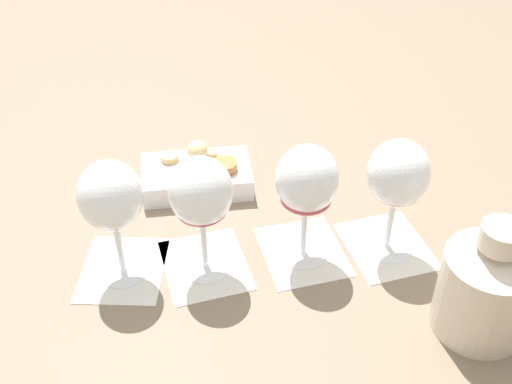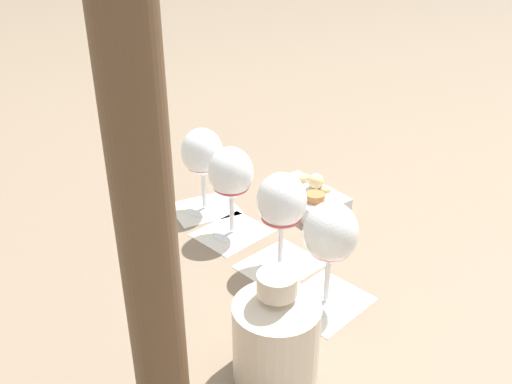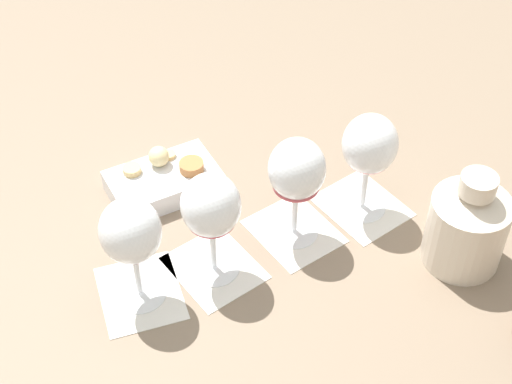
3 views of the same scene
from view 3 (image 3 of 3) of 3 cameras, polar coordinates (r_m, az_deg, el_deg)
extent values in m
plane|color=#7F6B56|center=(1.08, -0.19, -4.19)|extent=(8.00, 8.00, 0.00)
cube|color=silver|center=(1.14, 7.70, -1.03)|extent=(0.16, 0.16, 0.00)
cube|color=silver|center=(1.10, 2.77, -2.86)|extent=(0.16, 0.16, 0.00)
cube|color=silver|center=(1.06, -3.05, -5.51)|extent=(0.16, 0.16, 0.00)
cube|color=silver|center=(1.04, -8.40, -7.28)|extent=(0.15, 0.15, 0.00)
cylinder|color=white|center=(1.14, 7.72, -0.89)|extent=(0.07, 0.07, 0.01)
cylinder|color=white|center=(1.11, 7.91, 0.56)|extent=(0.01, 0.01, 0.07)
ellipsoid|color=white|center=(1.06, 8.30, 3.48)|extent=(0.08, 0.08, 0.09)
ellipsoid|color=pink|center=(1.08, 8.17, 2.54)|extent=(0.06, 0.06, 0.03)
cylinder|color=white|center=(1.10, 2.78, -2.72)|extent=(0.07, 0.07, 0.01)
cylinder|color=white|center=(1.07, 2.85, -1.26)|extent=(0.01, 0.01, 0.07)
ellipsoid|color=white|center=(1.02, 3.00, 1.70)|extent=(0.08, 0.08, 0.09)
ellipsoid|color=#CB515B|center=(1.04, 2.94, 0.47)|extent=(0.06, 0.06, 0.02)
cylinder|color=white|center=(1.05, -3.06, -5.38)|extent=(0.07, 0.07, 0.01)
cylinder|color=white|center=(1.02, -3.14, -3.93)|extent=(0.01, 0.01, 0.07)
ellipsoid|color=white|center=(0.97, -3.31, -0.97)|extent=(0.08, 0.08, 0.09)
ellipsoid|color=#A12B35|center=(0.99, -3.25, -1.99)|extent=(0.06, 0.06, 0.03)
cylinder|color=white|center=(1.03, -8.42, -7.16)|extent=(0.07, 0.07, 0.01)
cylinder|color=white|center=(1.00, -8.66, -5.73)|extent=(0.01, 0.01, 0.07)
ellipsoid|color=white|center=(0.95, -9.13, -2.82)|extent=(0.08, 0.08, 0.09)
ellipsoid|color=maroon|center=(0.97, -8.98, -3.73)|extent=(0.06, 0.06, 0.03)
cylinder|color=beige|center=(1.07, 15.01, -2.74)|extent=(0.11, 0.11, 0.10)
cone|color=beige|center=(1.02, 15.62, -0.41)|extent=(0.11, 0.11, 0.02)
cylinder|color=beige|center=(1.01, 15.86, 0.49)|extent=(0.05, 0.05, 0.03)
cube|color=silver|center=(1.15, -6.73, 0.72)|extent=(0.17, 0.18, 0.03)
cylinder|color=#DBB775|center=(1.17, -6.35, 2.70)|extent=(0.02, 0.02, 0.01)
cylinder|color=#DBB775|center=(1.15, -9.01, 1.61)|extent=(0.03, 0.03, 0.01)
sphere|color=beige|center=(1.15, -7.09, 2.58)|extent=(0.03, 0.03, 0.03)
cylinder|color=#B2703D|center=(1.14, -4.71, 1.88)|extent=(0.04, 0.04, 0.01)
camera|label=1|loc=(0.35, 37.82, -9.79)|focal=45.00mm
camera|label=2|loc=(1.02, 49.72, 11.99)|focal=38.00mm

